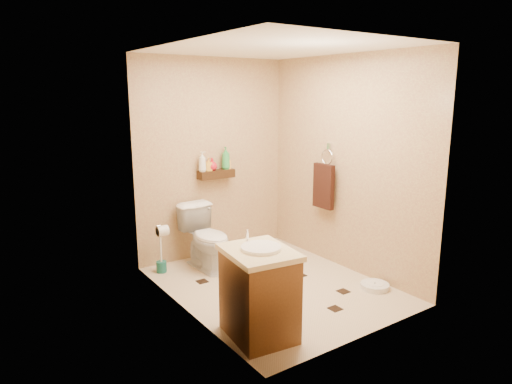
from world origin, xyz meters
TOP-DOWN VIEW (x-y plane):
  - ground at (0.00, 0.00)m, footprint 2.50×2.50m
  - wall_back at (0.00, 1.25)m, footprint 2.00×0.04m
  - wall_front at (0.00, -1.25)m, footprint 2.00×0.04m
  - wall_left at (-1.00, 0.00)m, footprint 0.04×2.50m
  - wall_right at (1.00, 0.00)m, footprint 0.04×2.50m
  - ceiling at (0.00, 0.00)m, footprint 2.00×2.50m
  - wall_shelf at (0.00, 1.17)m, footprint 0.46×0.14m
  - floor_accents at (0.02, -0.07)m, footprint 1.18×1.41m
  - toilet at (-0.33, 0.83)m, footprint 0.43×0.73m
  - vanity at (-0.70, -0.74)m, footprint 0.58×0.67m
  - bathroom_scale at (0.82, -0.66)m, footprint 0.33×0.33m
  - toilet_brush at (-0.82, 1.01)m, footprint 0.11×0.11m
  - towel_ring at (0.91, 0.25)m, footprint 0.12×0.30m
  - toilet_paper at (-0.94, 0.65)m, footprint 0.12×0.11m
  - bottle_a at (-0.19, 1.17)m, footprint 0.13×0.13m
  - bottle_b at (-0.10, 1.17)m, footprint 0.09×0.09m
  - bottle_c at (-0.05, 1.17)m, footprint 0.15×0.15m
  - bottle_d at (0.14, 1.17)m, footprint 0.12×0.12m
  - bottle_e at (0.16, 1.17)m, footprint 0.08×0.08m

SIDE VIEW (x-z plane):
  - ground at x=0.00m, z-range 0.00..0.00m
  - floor_accents at x=0.02m, z-range 0.00..0.01m
  - bathroom_scale at x=0.82m, z-range 0.00..0.06m
  - toilet_brush at x=-0.82m, z-range -0.07..0.43m
  - toilet at x=-0.33m, z-range 0.00..0.73m
  - vanity at x=-0.70m, z-range -0.05..0.82m
  - toilet_paper at x=-0.94m, z-range 0.54..0.66m
  - towel_ring at x=0.91m, z-range 0.57..1.33m
  - wall_shelf at x=0.00m, z-range 0.97..1.07m
  - bottle_c at x=-0.05m, z-range 1.07..1.22m
  - bottle_b at x=-0.10m, z-range 1.07..1.23m
  - bottle_e at x=0.16m, z-range 1.07..1.23m
  - bottle_a at x=-0.19m, z-range 1.07..1.31m
  - wall_back at x=0.00m, z-range 0.00..2.40m
  - wall_front at x=0.00m, z-range 0.00..2.40m
  - wall_left at x=-1.00m, z-range 0.00..2.40m
  - wall_right at x=1.00m, z-range 0.00..2.40m
  - bottle_d at x=0.14m, z-range 1.07..1.34m
  - ceiling at x=0.00m, z-range 2.39..2.41m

